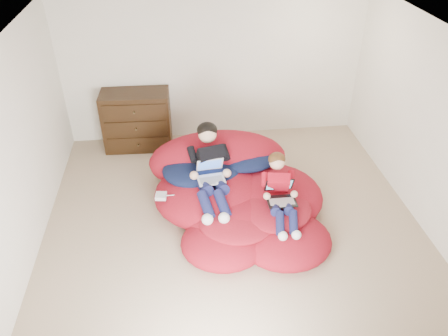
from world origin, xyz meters
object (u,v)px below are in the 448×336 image
Objects in this scene: older_boy at (210,165)px; beanbag_pile at (235,193)px; dresser at (137,120)px; younger_boy at (280,189)px; laptop_black at (281,194)px; laptop_white at (211,173)px.

beanbag_pile is at bearing -10.85° from older_boy.
dresser is 0.87× the size of older_boy.
laptop_black is at bearing -90.00° from younger_boy.
laptop_white is at bearing -175.43° from beanbag_pile.
laptop_black is at bearing -43.27° from beanbag_pile.
dresser is at bearing 120.70° from older_boy.
dresser is at bearing 129.26° from laptop_black.
older_boy is 3.24× the size of laptop_white.
beanbag_pile is at bearing 139.93° from younger_boy.
older_boy is 1.02m from laptop_black.
beanbag_pile is at bearing 4.57° from laptop_white.
older_boy is at bearing 147.20° from laptop_black.
laptop_black is at bearing -32.80° from older_boy.
beanbag_pile is 0.76m from laptop_black.
dresser is at bearing 119.47° from laptop_white.
beanbag_pile is 2.40× the size of younger_boy.
laptop_black is (0.85, -0.55, -0.15)m from older_boy.
beanbag_pile is 0.51m from laptop_white.
dresser is at bearing 127.01° from beanbag_pile.
laptop_black is (-0.00, -0.05, -0.05)m from younger_boy.
laptop_white is at bearing 154.52° from younger_boy.
younger_boy is (1.91, -2.29, 0.12)m from dresser.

